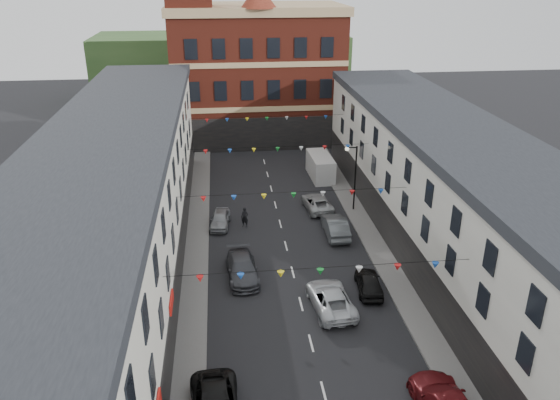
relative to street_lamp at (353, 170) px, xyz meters
name	(u,v)px	position (x,y,z in m)	size (l,w,h in m)	color
ground	(301,304)	(-6.55, -14.00, -3.90)	(160.00, 160.00, 0.00)	black
pavement_left	(194,293)	(-13.45, -12.00, -3.83)	(1.80, 64.00, 0.15)	#605E5B
pavement_right	(395,280)	(0.35, -12.00, -3.83)	(1.80, 64.00, 0.15)	#605E5B
terrace_left	(107,232)	(-18.33, -13.00, 1.44)	(8.40, 56.00, 10.70)	beige
terrace_right	(479,221)	(5.23, -13.00, 0.95)	(8.40, 56.00, 9.70)	silver
civic_building	(257,72)	(-6.55, 23.95, 4.23)	(20.60, 13.30, 18.50)	maroon
clock_tower	(190,17)	(-14.05, 21.00, 11.03)	(5.60, 5.60, 30.00)	maroon
distant_hill	(222,66)	(-10.55, 48.00, 1.10)	(40.00, 14.00, 10.00)	#2F5126
street_lamp	(353,170)	(0.00, 0.00, 0.00)	(1.10, 0.36, 6.00)	black
car_left_d	(242,268)	(-10.15, -10.31, -3.18)	(2.04, 5.02, 1.46)	#3F4147
car_left_e	(220,219)	(-11.59, -1.87, -3.26)	(1.53, 3.79, 1.29)	gray
car_right_d	(369,283)	(-1.82, -13.00, -3.24)	(1.57, 3.91, 1.33)	black
car_right_e	(335,226)	(-2.35, -4.53, -3.13)	(1.63, 4.68, 1.54)	#53585C
car_right_f	(317,203)	(-2.95, 0.64, -3.25)	(2.16, 4.69, 1.30)	#A0A3A5
moving_car	(331,299)	(-4.75, -14.64, -3.19)	(2.37, 5.13, 1.43)	silver
white_van	(320,166)	(-1.22, 8.57, -2.73)	(2.04, 5.31, 2.35)	silver
pedestrian	(245,217)	(-9.55, -2.21, -3.04)	(0.63, 0.41, 1.73)	black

